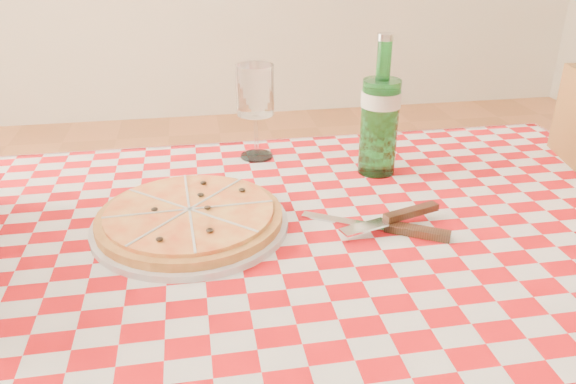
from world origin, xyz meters
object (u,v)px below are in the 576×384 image
Objects in this scene: pizza_plate at (190,216)px; wine_glass at (256,112)px; dining_table at (307,298)px; water_bottle at (381,106)px.

wine_glass is (0.14, 0.27, 0.07)m from pizza_plate.
dining_table is 4.58× the size of water_bottle.
pizza_plate is at bearing 154.41° from dining_table.
dining_table is at bearing -127.36° from water_bottle.
water_bottle is 0.25m from wine_glass.
wine_glass is at bearing 152.10° from water_bottle.
dining_table is at bearing -25.59° from pizza_plate.
dining_table is 0.23m from pizza_plate.
water_bottle is at bearing -27.90° from wine_glass.
water_bottle is at bearing 52.64° from dining_table.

